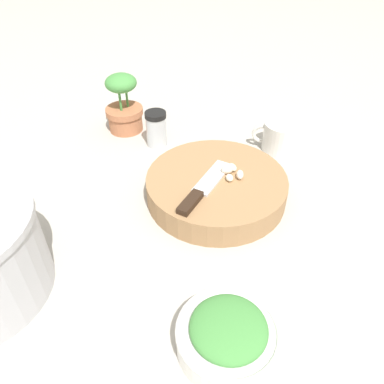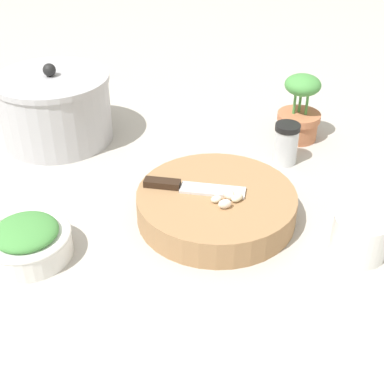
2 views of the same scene
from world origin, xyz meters
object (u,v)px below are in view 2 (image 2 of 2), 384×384
Objects in this scene: spice_jar at (286,144)px; potted_herb at (299,112)px; garlic_cloves at (228,198)px; herb_bowl at (27,240)px; chef_knife at (188,187)px; stock_pot at (55,108)px; cutting_board at (216,205)px; coffee_mug at (359,235)px.

spice_jar is 0.59× the size of potted_herb.
potted_herb reaches higher than garlic_cloves.
spice_jar is at bearing 35.00° from herb_bowl.
herb_bowl is at bearing -55.34° from chef_knife.
garlic_cloves is at bearing 69.09° from chef_knife.
garlic_cloves is 0.41× the size of potted_herb.
spice_jar is at bearing -9.88° from stock_pot.
cutting_board is at bearing -39.00° from stock_pot.
spice_jar is 0.31m from coffee_mug.
chef_knife is 0.42m from stock_pot.
stock_pot is at bearing -177.68° from potted_herb.
coffee_mug is at bearing -83.09° from potted_herb.
stock_pot reaches higher than potted_herb.
herb_bowl is (-0.31, -0.12, 0.00)m from cutting_board.
herb_bowl is 1.23× the size of coffee_mug.
garlic_cloves reaches higher than cutting_board.
cutting_board is at bearing -125.74° from spice_jar.
coffee_mug is 0.71m from stock_pot.
cutting_board is 0.06m from chef_knife.
cutting_board is at bearing -120.77° from potted_herb.
spice_jar is 0.12m from potted_herb.
cutting_board is 4.62× the size of garlic_cloves.
herb_bowl is at bearing -159.43° from cutting_board.
herb_bowl is at bearing -177.23° from coffee_mug.
garlic_cloves is 0.38m from potted_herb.
cutting_board is at bearing 159.07° from coffee_mug.
herb_bowl is 0.58× the size of stock_pot.
coffee_mug reaches higher than herb_bowl.
stock_pot is (-0.05, 0.41, 0.05)m from herb_bowl.
spice_jar is (0.13, 0.23, -0.02)m from garlic_cloves.
potted_herb reaches higher than herb_bowl.
chef_knife is 0.28m from spice_jar.
coffee_mug is (0.09, -0.29, -0.01)m from spice_jar.
spice_jar is 0.52m from stock_pot.
garlic_cloves is at bearing -116.33° from potted_herb.
potted_herb reaches higher than spice_jar.
cutting_board is 0.37m from potted_herb.
spice_jar is at bearing 60.89° from garlic_cloves.
garlic_cloves is at bearing -53.86° from cutting_board.
potted_herb is at bearing 149.75° from chef_knife.
stock_pot reaches higher than herb_bowl.
spice_jar is 0.75× the size of coffee_mug.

